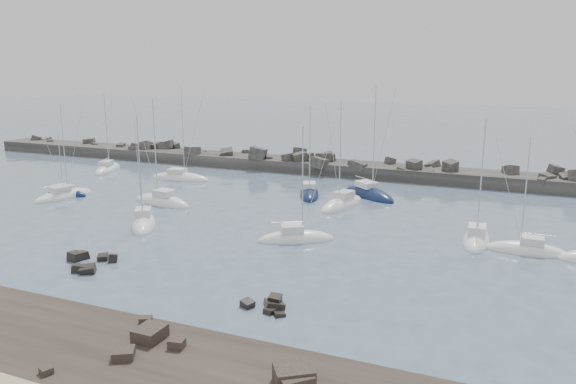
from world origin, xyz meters
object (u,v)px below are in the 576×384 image
object	(u,v)px
sailboat_1	(108,170)
sailboat_7	(296,239)
sailboat_3	(64,197)
sailboat_10	(476,240)
sailboat_14	(309,195)
sailboat_4	(180,179)
sailboat_6	(342,205)
sailboat_2	(67,194)
sailboat_13	(144,224)
sailboat_8	(369,195)
sailboat_9	(527,251)
sailboat_5	(162,203)

from	to	relation	value
sailboat_1	sailboat_7	distance (m)	47.00
sailboat_3	sailboat_10	distance (m)	50.24
sailboat_7	sailboat_14	bearing A→B (deg)	107.10
sailboat_4	sailboat_6	world-z (taller)	sailboat_4
sailboat_2	sailboat_13	size ratio (longest dim) A/B	0.73
sailboat_2	sailboat_10	bearing A→B (deg)	0.74
sailboat_2	sailboat_14	world-z (taller)	sailboat_14
sailboat_6	sailboat_13	bearing A→B (deg)	-136.11
sailboat_3	sailboat_4	world-z (taller)	sailboat_4
sailboat_4	sailboat_10	bearing A→B (deg)	-17.88
sailboat_3	sailboat_10	xyz separation A→B (m)	(50.21, 1.73, 0.02)
sailboat_7	sailboat_2	bearing A→B (deg)	170.30
sailboat_7	sailboat_8	world-z (taller)	sailboat_8
sailboat_7	sailboat_14	world-z (taller)	sailboat_14
sailboat_9	sailboat_4	bearing A→B (deg)	161.99
sailboat_6	sailboat_13	size ratio (longest dim) A/B	1.09
sailboat_7	sailboat_8	distance (m)	21.17
sailboat_6	sailboat_5	bearing A→B (deg)	-160.04
sailboat_1	sailboat_9	distance (m)	64.45
sailboat_10	sailboat_14	size ratio (longest dim) A/B	1.02
sailboat_8	sailboat_14	world-z (taller)	sailboat_8
sailboat_2	sailboat_7	distance (m)	35.17
sailboat_6	sailboat_10	world-z (taller)	sailboat_6
sailboat_5	sailboat_9	size ratio (longest dim) A/B	1.20
sailboat_5	sailboat_7	size ratio (longest dim) A/B	1.15
sailboat_2	sailboat_10	world-z (taller)	sailboat_10
sailboat_1	sailboat_10	size ratio (longest dim) A/B	1.04
sailboat_4	sailboat_13	xyz separation A→B (m)	(10.10, -21.97, 0.03)
sailboat_7	sailboat_13	distance (m)	16.88
sailboat_2	sailboat_3	distance (m)	1.20
sailboat_9	sailboat_14	xyz separation A→B (m)	(-26.21, 13.25, 0.01)
sailboat_13	sailboat_2	bearing A→B (deg)	157.36
sailboat_6	sailboat_10	size ratio (longest dim) A/B	1.09
sailboat_13	sailboat_9	bearing A→B (deg)	9.88
sailboat_7	sailboat_9	distance (m)	21.20
sailboat_4	sailboat_3	bearing A→B (deg)	-114.82
sailboat_5	sailboat_1	bearing A→B (deg)	144.94
sailboat_3	sailboat_13	world-z (taller)	sailboat_3
sailboat_6	sailboat_14	distance (m)	6.66
sailboat_2	sailboat_13	xyz separation A→B (m)	(17.85, -7.45, 0.02)
sailboat_5	sailboat_9	distance (m)	41.28
sailboat_4	sailboat_8	size ratio (longest dim) A/B	0.95
sailboat_6	sailboat_13	distance (m)	23.30
sailboat_5	sailboat_8	distance (m)	26.16
sailboat_13	sailboat_6	bearing A→B (deg)	43.89
sailboat_5	sailboat_8	xyz separation A→B (m)	(22.12, 13.96, -0.01)
sailboat_8	sailboat_13	bearing A→B (deg)	-128.97
sailboat_8	sailboat_10	distance (m)	20.59
sailboat_6	sailboat_8	xyz separation A→B (m)	(1.52, 6.48, -0.00)
sailboat_1	sailboat_6	distance (m)	42.21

